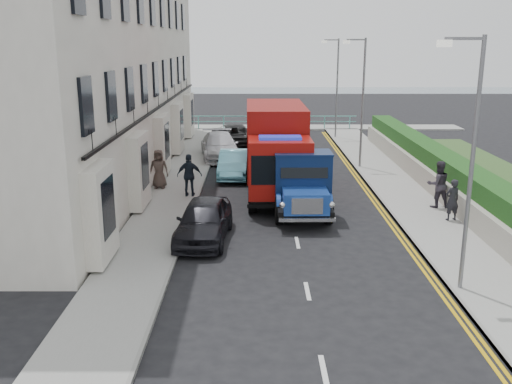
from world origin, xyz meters
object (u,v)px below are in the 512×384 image
(red_lorry, at_px, (276,148))
(lamp_far, at_px, (335,82))
(lamp_near, at_px, (469,152))
(lamp_mid, at_px, (361,96))
(bedford_lorry, at_px, (302,187))
(parked_car_front, at_px, (204,220))
(pedestrian_east_near, at_px, (452,200))

(red_lorry, bearing_deg, lamp_far, 72.13)
(lamp_near, relative_size, red_lorry, 0.91)
(lamp_mid, relative_size, red_lorry, 0.91)
(lamp_far, xyz_separation_m, bedford_lorry, (-3.80, -18.92, -2.78))
(parked_car_front, bearing_deg, lamp_far, 75.22)
(bedford_lorry, bearing_deg, lamp_mid, 66.12)
(lamp_far, relative_size, pedestrian_east_near, 4.30)
(lamp_near, xyz_separation_m, red_lorry, (-4.71, 10.70, -1.87))
(lamp_near, distance_m, lamp_mid, 16.00)
(lamp_far, bearing_deg, lamp_mid, -90.00)
(lamp_far, distance_m, pedestrian_east_near, 20.10)
(lamp_mid, height_order, red_lorry, lamp_mid)
(bedford_lorry, bearing_deg, lamp_far, 77.84)
(parked_car_front, height_order, pedestrian_east_near, pedestrian_east_near)
(lamp_far, distance_m, red_lorry, 16.12)
(bedford_lorry, xyz_separation_m, parked_car_front, (-3.66, -2.78, -0.48))
(red_lorry, bearing_deg, bedford_lorry, -76.74)
(lamp_mid, relative_size, pedestrian_east_near, 4.30)
(bedford_lorry, bearing_deg, red_lorry, 103.23)
(red_lorry, height_order, pedestrian_east_near, red_lorry)
(parked_car_front, bearing_deg, lamp_near, -25.72)
(lamp_near, distance_m, parked_car_front, 9.21)
(lamp_far, relative_size, parked_car_front, 1.63)
(lamp_mid, xyz_separation_m, pedestrian_east_near, (1.92, -9.77, -3.06))
(lamp_far, height_order, red_lorry, lamp_far)
(lamp_mid, bearing_deg, lamp_near, -90.00)
(lamp_near, distance_m, red_lorry, 11.84)
(lamp_far, height_order, pedestrian_east_near, lamp_far)
(bedford_lorry, distance_m, parked_car_front, 4.63)
(bedford_lorry, distance_m, red_lorry, 3.85)
(red_lorry, bearing_deg, lamp_mid, 47.61)
(lamp_mid, bearing_deg, red_lorry, -131.62)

